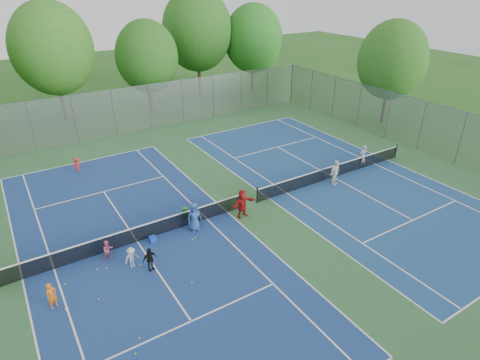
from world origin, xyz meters
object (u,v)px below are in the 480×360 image
at_px(net_left, 136,235).
at_px(ball_crate, 153,239).
at_px(ball_hopper, 185,212).
at_px(net_right, 334,172).
at_px(instructor, 362,157).

xyz_separation_m(net_left, ball_crate, (0.72, -0.38, -0.31)).
xyz_separation_m(ball_crate, ball_hopper, (2.46, 1.25, 0.16)).
relative_size(net_left, net_right, 1.00).
distance_m(ball_crate, instructor, 16.12).
relative_size(ball_crate, instructor, 0.20).
bearing_deg(net_left, instructor, 0.39).
bearing_deg(ball_hopper, net_left, -164.70).
xyz_separation_m(net_left, net_right, (14.00, 0.00, 0.00)).
bearing_deg(ball_hopper, instructor, -3.17).
bearing_deg(net_left, net_right, 0.00).
relative_size(net_left, ball_crate, 37.65).
relative_size(net_left, ball_hopper, 21.10).
distance_m(net_left, ball_crate, 0.87).
bearing_deg(ball_hopper, net_right, -4.60).
relative_size(ball_hopper, instructor, 0.35).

